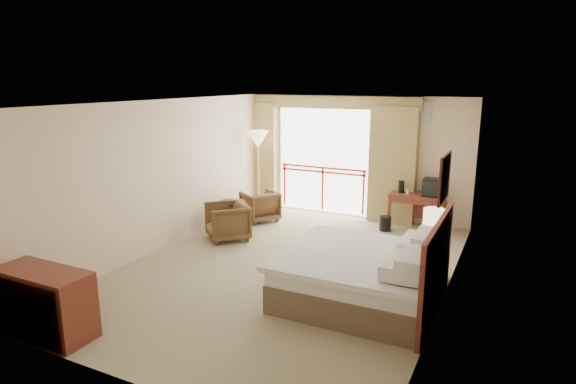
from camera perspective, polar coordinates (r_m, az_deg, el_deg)
The scene contains 29 objects.
floor at distance 8.08m, azimuth -0.05°, elevation -8.92°, with size 7.00×7.00×0.00m, color gray.
ceiling at distance 7.49m, azimuth -0.05°, elevation 10.58°, with size 7.00×7.00×0.00m, color white.
wall_back at distance 10.86m, azimuth 8.18°, elevation 4.13°, with size 5.00×5.00×0.00m, color beige.
wall_front at distance 4.92m, azimuth -18.62°, elevation -7.72°, with size 5.00×5.00×0.00m, color beige.
wall_left at distance 9.04m, azimuth -14.42°, elevation 2.00°, with size 7.00×7.00×0.00m, color beige.
wall_right at distance 6.96m, azimuth 18.73°, elevation -1.59°, with size 7.00×7.00×0.00m, color beige.
balcony_door at distance 11.14m, azimuth 4.21°, elevation 3.67°, with size 2.40×2.40×0.00m, color white.
balcony_railing at distance 11.19m, azimuth 4.14°, elevation 1.70°, with size 2.09×0.03×1.02m.
curtain_left at distance 11.73m, azimuth -3.54°, elevation 4.41°, with size 1.00×0.26×2.50m, color olive.
curtain_right at distance 10.51m, azimuth 12.32°, elevation 3.09°, with size 1.00×0.26×2.50m, color olive.
valance at distance 10.90m, azimuth 4.13°, elevation 10.60°, with size 4.40×0.22×0.28m, color olive.
hvac_vent at distance 10.40m, azimuth 15.21°, elevation 8.95°, with size 0.50×0.04×0.50m, color silver.
bed at distance 6.91m, azimuth 9.04°, elevation -9.68°, with size 2.13×2.06×0.97m.
headboard at distance 6.62m, azimuth 17.20°, elevation -8.64°, with size 0.06×2.10×1.30m, color #57211A.
framed_art at distance 6.28m, azimuth 18.05°, elevation 1.58°, with size 0.04×0.72×0.60m.
nightstand at distance 7.86m, azimuth 16.51°, elevation -8.06°, with size 0.37×0.44×0.53m, color #57211A.
table_lamp at distance 7.69m, azimuth 16.92°, elevation -2.98°, with size 0.32×0.32×0.57m.
phone at distance 7.62m, azimuth 16.09°, elevation -6.22°, with size 0.20×0.15×0.09m, color black.
desk at distance 10.31m, azimuth 15.13°, elevation -1.10°, with size 1.13×0.54×0.74m.
tv at distance 10.13m, azimuth 16.84°, elevation 0.51°, with size 0.40×0.32×0.36m.
coffee_maker at distance 10.27m, azimuth 13.26°, elevation 0.60°, with size 0.12×0.12×0.26m, color black.
cup at distance 10.21m, azimuth 13.99°, elevation 0.05°, with size 0.08×0.08×0.11m, color white.
wastebasket at distance 10.11m, azimuth 11.44°, elevation -3.68°, with size 0.24×0.24×0.30m, color black.
armchair_far at distance 10.68m, azimuth -3.32°, elevation -3.35°, with size 0.70×0.72×0.66m, color #4C3420.
armchair_near at distance 9.52m, azimuth -7.12°, elevation -5.53°, with size 0.76×0.78×0.71m, color #4C3420.
side_table at distance 9.97m, azimuth -6.62°, elevation -2.19°, with size 0.55×0.55×0.59m.
book at distance 9.92m, azimuth -6.64°, elevation -1.12°, with size 0.16×0.22×0.02m, color white.
floor_lamp at distance 11.03m, azimuth -3.59°, elevation 5.88°, with size 0.49×0.49×1.90m.
dresser at distance 6.64m, azimuth -26.88°, elevation -11.64°, with size 1.25×0.53×0.83m.
Camera 1 is at (3.32, -6.70, 3.05)m, focal length 30.00 mm.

